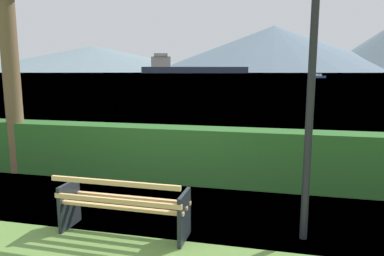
# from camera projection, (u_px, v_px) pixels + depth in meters

# --- Properties ---
(ground_plane) EXTENTS (1400.00, 1400.00, 0.00)m
(ground_plane) POSITION_uv_depth(u_px,v_px,m) (126.00, 232.00, 5.05)
(ground_plane) COLOR #567A38
(water_surface) EXTENTS (620.00, 620.00, 0.00)m
(water_surface) POSITION_uv_depth(u_px,v_px,m) (272.00, 73.00, 303.20)
(water_surface) COLOR #7A99A8
(water_surface) RESTS_ON ground_plane
(park_bench) EXTENTS (1.85, 0.61, 0.87)m
(park_bench) POSITION_uv_depth(u_px,v_px,m) (123.00, 205.00, 4.93)
(park_bench) COLOR tan
(park_bench) RESTS_ON ground_plane
(hedge_row) EXTENTS (9.02, 0.63, 1.14)m
(hedge_row) POSITION_uv_depth(u_px,v_px,m) (173.00, 154.00, 7.36)
(hedge_row) COLOR #285B23
(hedge_row) RESTS_ON ground_plane
(lamp_post) EXTENTS (0.30, 0.30, 4.00)m
(lamp_post) POSITION_uv_depth(u_px,v_px,m) (314.00, 38.00, 4.45)
(lamp_post) COLOR black
(lamp_post) RESTS_ON ground_plane
(cargo_ship_large) EXTENTS (92.91, 39.96, 16.97)m
(cargo_ship_large) POSITION_uv_depth(u_px,v_px,m) (187.00, 68.00, 312.05)
(cargo_ship_large) COLOR #2D384C
(cargo_ship_large) RESTS_ON water_surface
(fishing_boat_near) EXTENTS (5.00, 4.90, 1.28)m
(fishing_boat_near) POSITION_uv_depth(u_px,v_px,m) (318.00, 77.00, 109.48)
(fishing_boat_near) COLOR #335693
(fishing_boat_near) RESTS_ON water_surface
(distant_hills) EXTENTS (793.78, 427.45, 82.29)m
(distant_hills) POSITION_uv_depth(u_px,v_px,m) (241.00, 51.00, 548.94)
(distant_hills) COLOR slate
(distant_hills) RESTS_ON ground_plane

